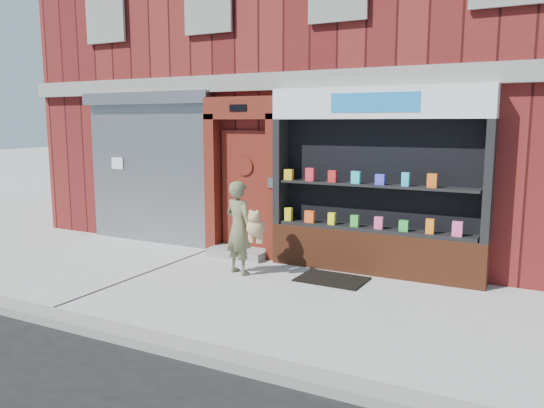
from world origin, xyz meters
The scene contains 8 objects.
ground centered at (0.00, 0.00, 0.00)m, with size 80.00×80.00×0.00m, color #9E9E99.
curb centered at (0.00, -2.15, 0.06)m, with size 60.00×0.30×0.12m, color gray.
building centered at (0.00, 5.99, 4.00)m, with size 12.00×8.16×8.00m.
shutter_bay centered at (-3.00, 1.93, 1.72)m, with size 3.10×0.30×3.04m.
red_door_bay centered at (-0.75, 1.86, 1.46)m, with size 1.52×0.58×2.90m.
pharmacy_bay centered at (1.75, 1.81, 1.37)m, with size 3.50×0.41×3.00m.
woman centered at (-0.14, 0.76, 0.77)m, with size 0.80×0.52×1.52m.
doormat centered at (1.30, 1.11, 0.01)m, with size 1.05×0.73×0.03m, color black.
Camera 1 is at (4.16, -6.45, 2.45)m, focal length 35.00 mm.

